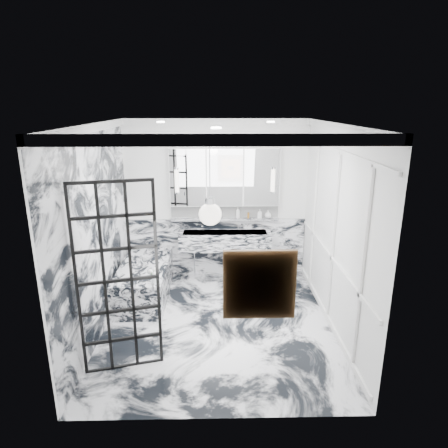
{
  "coord_description": "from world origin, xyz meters",
  "views": [
    {
      "loc": [
        -0.01,
        -5.07,
        3.04
      ],
      "look_at": [
        0.11,
        0.5,
        1.35
      ],
      "focal_mm": 32.0,
      "sensor_mm": 36.0,
      "label": 1
    }
  ],
  "objects_px": {
    "crittall_door": "(118,281)",
    "bathtub": "(145,281)",
    "trough_sink": "(225,240)",
    "mirror_cabinet": "(225,177)"
  },
  "relations": [
    {
      "from": "trough_sink",
      "to": "bathtub",
      "type": "bearing_deg",
      "value": -153.52
    },
    {
      "from": "crittall_door",
      "to": "bathtub",
      "type": "height_order",
      "value": "crittall_door"
    },
    {
      "from": "trough_sink",
      "to": "crittall_door",
      "type": "bearing_deg",
      "value": -116.82
    },
    {
      "from": "mirror_cabinet",
      "to": "crittall_door",
      "type": "bearing_deg",
      "value": -115.33
    },
    {
      "from": "crittall_door",
      "to": "trough_sink",
      "type": "distance_m",
      "value": 2.83
    },
    {
      "from": "trough_sink",
      "to": "bathtub",
      "type": "distance_m",
      "value": 1.55
    },
    {
      "from": "crittall_door",
      "to": "bathtub",
      "type": "relative_size",
      "value": 1.37
    },
    {
      "from": "crittall_door",
      "to": "mirror_cabinet",
      "type": "relative_size",
      "value": 1.19
    },
    {
      "from": "trough_sink",
      "to": "bathtub",
      "type": "height_order",
      "value": "trough_sink"
    },
    {
      "from": "trough_sink",
      "to": "mirror_cabinet",
      "type": "relative_size",
      "value": 0.84
    }
  ]
}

